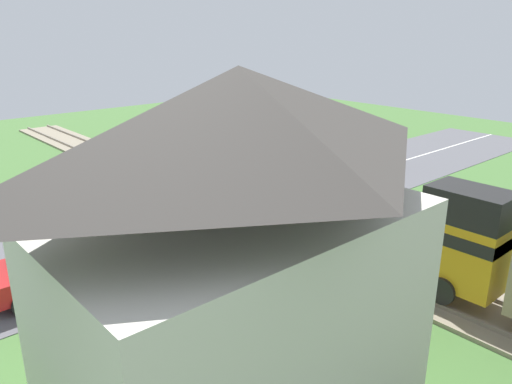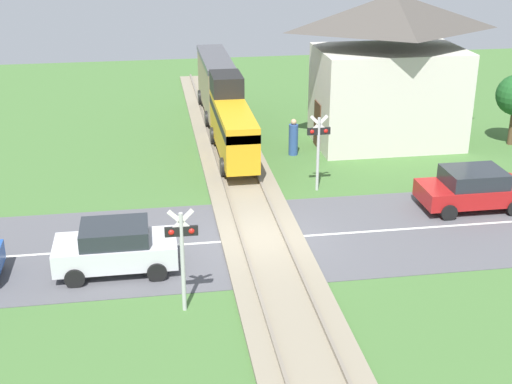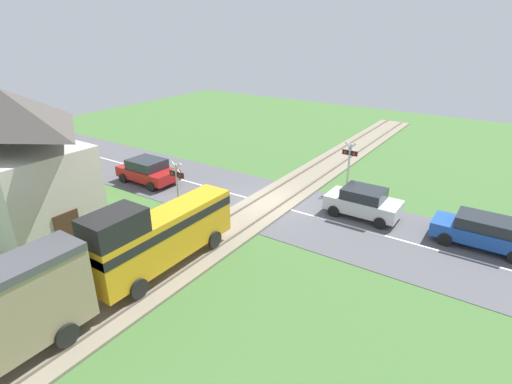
{
  "view_description": "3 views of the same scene",
  "coord_description": "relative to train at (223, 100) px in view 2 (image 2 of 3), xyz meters",
  "views": [
    {
      "loc": [
        12.46,
        15.45,
        7.45
      ],
      "look_at": [
        0.0,
        1.32,
        1.2
      ],
      "focal_mm": 35.0,
      "sensor_mm": 36.0,
      "label": 1
    },
    {
      "loc": [
        -3.56,
        -21.36,
        10.64
      ],
      "look_at": [
        0.0,
        1.32,
        1.2
      ],
      "focal_mm": 50.0,
      "sensor_mm": 36.0,
      "label": 2
    },
    {
      "loc": [
        -10.65,
        17.12,
        9.25
      ],
      "look_at": [
        0.0,
        1.32,
        1.2
      ],
      "focal_mm": 28.0,
      "sensor_mm": 36.0,
      "label": 3
    }
  ],
  "objects": [
    {
      "name": "ground_plane",
      "position": [
        0.0,
        -11.34,
        -1.86
      ],
      "size": [
        60.0,
        60.0,
        0.0
      ],
      "primitive_type": "plane",
      "color": "#426B33"
    },
    {
      "name": "road_surface",
      "position": [
        0.0,
        -11.34,
        -1.85
      ],
      "size": [
        48.0,
        6.4,
        0.02
      ],
      "color": "#515156",
      "rests_on": "ground_plane"
    },
    {
      "name": "track_bed",
      "position": [
        0.0,
        -11.34,
        -1.79
      ],
      "size": [
        2.8,
        48.0,
        0.24
      ],
      "color": "gray",
      "rests_on": "ground_plane"
    },
    {
      "name": "train",
      "position": [
        0.0,
        0.0,
        0.0
      ],
      "size": [
        1.58,
        13.49,
        3.18
      ],
      "color": "gold",
      "rests_on": "track_bed"
    },
    {
      "name": "car_near_crossing",
      "position": [
        -4.78,
        -12.78,
        -1.05
      ],
      "size": [
        3.71,
        1.92,
        1.55
      ],
      "color": "silver",
      "rests_on": "ground_plane"
    },
    {
      "name": "car_far_side",
      "position": [
        8.11,
        -9.9,
        -1.07
      ],
      "size": [
        3.88,
        2.05,
        1.51
      ],
      "color": "#A81919",
      "rests_on": "ground_plane"
    },
    {
      "name": "crossing_signal_west_approach",
      "position": [
        -2.87,
        -15.39,
        0.12
      ],
      "size": [
        0.9,
        0.18,
        3.07
      ],
      "color": "#B7B7B7",
      "rests_on": "ground_plane"
    },
    {
      "name": "crossing_signal_east_approach",
      "position": [
        2.87,
        -7.28,
        0.12
      ],
      "size": [
        0.9,
        0.18,
        3.07
      ],
      "color": "#B7B7B7",
      "rests_on": "ground_plane"
    },
    {
      "name": "station_building",
      "position": [
        7.39,
        -2.04,
        1.51
      ],
      "size": [
        7.06,
        4.4,
        6.88
      ],
      "color": "beige",
      "rests_on": "ground_plane"
    },
    {
      "name": "pedestrian_by_station",
      "position": [
        2.79,
        -3.0,
        -1.1
      ],
      "size": [
        0.41,
        0.41,
        1.66
      ],
      "color": "#2D4C8E",
      "rests_on": "ground_plane"
    }
  ]
}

